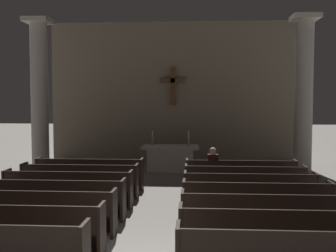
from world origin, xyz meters
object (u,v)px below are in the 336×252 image
(pew_right_row_2, at_px, (276,234))
(column_left_second, at_px, (40,99))
(pew_right_row_7, at_px, (240,175))
(column_right_second, at_px, (304,99))
(candlestick_left, at_px, (152,141))
(pew_left_row_3, at_px, (35,212))
(pew_left_row_7, at_px, (90,173))
(altar, at_px, (170,157))
(pew_right_row_4, at_px, (257,202))
(pew_left_row_4, at_px, (53,199))
(pew_left_row_2, at_px, (11,228))
(pew_right_row_5, at_px, (250,191))
(pew_right_row_6, at_px, (245,182))
(pew_right_row_3, at_px, (265,216))
(pew_left_row_6, at_px, (80,180))
(pew_left_row_5, at_px, (68,188))
(candlestick_right, at_px, (189,141))
(lone_worshipper, at_px, (213,167))

(pew_right_row_2, bearing_deg, column_left_second, 132.17)
(pew_right_row_7, bearing_deg, column_right_second, 43.05)
(pew_right_row_7, bearing_deg, candlestick_left, 133.23)
(pew_left_row_3, relative_size, pew_left_row_7, 1.00)
(column_left_second, bearing_deg, column_right_second, 0.00)
(pew_right_row_7, height_order, altar, altar)
(pew_right_row_4, height_order, altar, altar)
(pew_right_row_2, bearing_deg, pew_left_row_4, 154.51)
(pew_left_row_2, height_order, pew_right_row_5, same)
(pew_left_row_4, distance_m, pew_right_row_6, 5.19)
(candlestick_left, bearing_deg, pew_right_row_4, -65.21)
(pew_right_row_3, xyz_separation_m, pew_right_row_4, (0.00, 1.12, 0.00))
(pew_left_row_4, height_order, pew_right_row_3, same)
(pew_left_row_6, distance_m, altar, 4.94)
(pew_left_row_3, height_order, pew_left_row_7, same)
(pew_left_row_7, height_order, pew_right_row_6, same)
(pew_right_row_6, relative_size, candlestick_left, 6.03)
(column_left_second, bearing_deg, pew_left_row_5, -61.66)
(column_left_second, distance_m, altar, 5.36)
(pew_left_row_4, distance_m, pew_left_row_7, 3.35)
(pew_left_row_2, relative_size, pew_left_row_5, 1.00)
(pew_left_row_3, height_order, pew_left_row_5, same)
(pew_left_row_6, height_order, pew_right_row_4, same)
(candlestick_right, bearing_deg, pew_left_row_2, -109.03)
(column_right_second, relative_size, candlestick_right, 10.32)
(pew_right_row_3, relative_size, pew_right_row_4, 1.00)
(pew_right_row_5, distance_m, column_right_second, 5.61)
(pew_left_row_5, relative_size, lone_worshipper, 2.53)
(pew_right_row_4, relative_size, altar, 1.52)
(pew_right_row_5, height_order, pew_right_row_6, same)
(pew_left_row_7, distance_m, pew_right_row_2, 7.29)
(pew_right_row_3, height_order, column_right_second, column_right_second)
(pew_left_row_3, xyz_separation_m, column_right_second, (7.11, 6.74, 2.30))
(pew_left_row_2, relative_size, pew_right_row_7, 1.00)
(pew_right_row_5, xyz_separation_m, altar, (-2.34, 5.47, 0.06))
(pew_left_row_3, height_order, altar, altar)
(pew_left_row_4, distance_m, candlestick_right, 7.29)
(pew_left_row_5, height_order, column_left_second, column_left_second)
(pew_left_row_2, relative_size, pew_left_row_4, 1.00)
(column_left_second, bearing_deg, altar, 11.47)
(pew_left_row_6, xyz_separation_m, pew_right_row_5, (4.68, -1.12, 0.00))
(column_left_second, bearing_deg, pew_left_row_7, -43.05)
(pew_right_row_4, xyz_separation_m, column_right_second, (2.43, 5.62, 2.30))
(column_right_second, relative_size, lone_worshipper, 4.33)
(column_right_second, bearing_deg, pew_right_row_2, -107.18)
(column_left_second, bearing_deg, candlestick_right, 10.03)
(pew_left_row_3, distance_m, pew_left_row_6, 3.35)
(pew_right_row_5, relative_size, altar, 1.52)
(altar, bearing_deg, pew_right_row_5, -66.82)
(pew_right_row_6, height_order, lone_worshipper, lone_worshipper)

